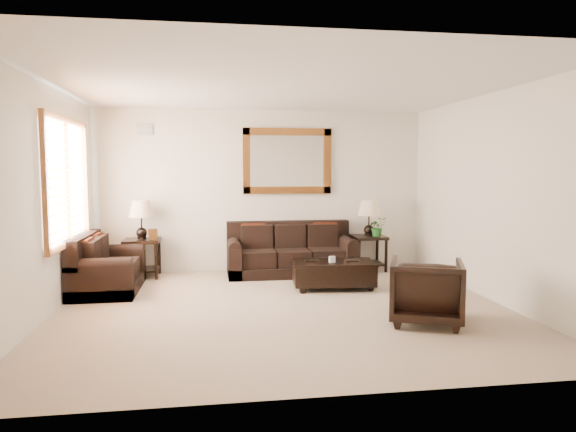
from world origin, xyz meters
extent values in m
cube|color=tan|center=(0.00, 0.00, 0.00)|extent=(5.50, 5.00, 0.01)
cube|color=white|center=(0.00, 0.00, 2.70)|extent=(5.50, 5.00, 0.01)
cube|color=silver|center=(0.00, 2.50, 1.35)|extent=(5.50, 0.01, 2.70)
cube|color=silver|center=(0.00, -2.50, 1.35)|extent=(5.50, 0.01, 2.70)
cube|color=silver|center=(-2.75, 0.00, 1.35)|extent=(0.01, 5.00, 2.70)
cube|color=silver|center=(2.75, 0.00, 1.35)|extent=(0.01, 5.00, 2.70)
cube|color=white|center=(-2.73, 0.90, 1.55)|extent=(0.01, 1.80, 1.50)
cube|color=brown|center=(-2.70, 0.90, 2.34)|extent=(0.06, 1.96, 0.08)
cube|color=brown|center=(-2.70, 0.90, 0.76)|extent=(0.06, 1.96, 0.08)
cube|color=brown|center=(-2.70, -0.04, 1.55)|extent=(0.06, 0.08, 1.50)
cube|color=brown|center=(-2.70, 1.84, 1.55)|extent=(0.06, 0.08, 1.50)
cube|color=brown|center=(-2.70, 0.90, 1.55)|extent=(0.05, 0.05, 1.50)
cube|color=#43230D|center=(0.42, 2.46, 1.85)|extent=(1.50, 0.06, 1.10)
cube|color=white|center=(0.42, 2.48, 1.85)|extent=(1.26, 0.01, 0.86)
cube|color=#999999|center=(-1.90, 2.48, 2.35)|extent=(0.25, 0.02, 0.18)
cube|color=black|center=(0.42, 2.03, 0.08)|extent=(2.06, 0.89, 0.17)
cube|color=black|center=(0.42, 2.38, 0.63)|extent=(2.06, 0.21, 0.42)
cube|color=black|center=(-0.13, 2.02, 0.30)|extent=(0.53, 0.73, 0.25)
cube|color=black|center=(0.42, 2.02, 0.30)|extent=(0.53, 0.73, 0.25)
cube|color=black|center=(0.97, 2.02, 0.30)|extent=(0.53, 0.73, 0.25)
cube|color=black|center=(-0.51, 2.03, 0.25)|extent=(0.21, 0.89, 0.50)
cylinder|color=black|center=(-0.51, 2.03, 0.50)|extent=(0.21, 0.87, 0.21)
cube|color=black|center=(1.35, 2.03, 0.25)|extent=(0.21, 0.89, 0.50)
cylinder|color=black|center=(1.35, 2.03, 0.50)|extent=(0.21, 0.87, 0.21)
cube|color=#63220D|center=(-0.18, 2.20, 0.63)|extent=(0.39, 0.17, 0.41)
cube|color=#63220D|center=(1.02, 2.20, 0.63)|extent=(0.39, 0.17, 0.41)
cube|color=black|center=(-2.31, 1.29, 0.08)|extent=(0.85, 1.43, 0.16)
cube|color=black|center=(-2.63, 1.29, 0.60)|extent=(0.20, 1.43, 0.40)
cube|color=black|center=(-2.29, 1.03, 0.28)|extent=(0.70, 0.50, 0.24)
cube|color=black|center=(-2.29, 1.55, 0.28)|extent=(0.70, 0.50, 0.24)
cube|color=black|center=(-2.31, 0.67, 0.24)|extent=(0.85, 0.20, 0.47)
cylinder|color=black|center=(-2.31, 0.67, 0.47)|extent=(0.83, 0.20, 0.20)
cube|color=black|center=(-2.31, 1.90, 0.24)|extent=(0.85, 0.20, 0.47)
cylinder|color=black|center=(-2.31, 1.90, 0.47)|extent=(0.83, 0.20, 0.20)
cube|color=#63220D|center=(-2.47, 0.98, 0.60)|extent=(0.17, 0.38, 0.39)
cube|color=#63220D|center=(-2.47, 1.59, 0.60)|extent=(0.17, 0.38, 0.39)
cube|color=black|center=(-1.95, 2.18, 0.58)|extent=(0.56, 0.56, 0.05)
cube|color=black|center=(-1.95, 2.18, 0.12)|extent=(0.47, 0.47, 0.03)
cylinder|color=black|center=(-2.19, 1.94, 0.28)|extent=(0.05, 0.05, 0.56)
cylinder|color=black|center=(-1.71, 1.94, 0.28)|extent=(0.05, 0.05, 0.56)
cylinder|color=black|center=(-2.19, 2.42, 0.28)|extent=(0.05, 0.05, 0.56)
cylinder|color=black|center=(-1.71, 2.42, 0.28)|extent=(0.05, 0.05, 0.56)
sphere|color=black|center=(-1.95, 2.18, 0.71)|extent=(0.17, 0.17, 0.17)
cylinder|color=black|center=(-1.95, 2.18, 0.89)|extent=(0.02, 0.02, 0.36)
cone|color=#D6B48F|center=(-1.95, 2.18, 1.09)|extent=(0.39, 0.39, 0.26)
cube|color=#43230D|center=(-1.77, 2.08, 0.69)|extent=(0.15, 0.10, 0.17)
cube|color=black|center=(1.78, 2.19, 0.57)|extent=(0.54, 0.54, 0.05)
cube|color=black|center=(1.78, 2.19, 0.12)|extent=(0.46, 0.46, 0.03)
cylinder|color=black|center=(1.55, 1.96, 0.27)|extent=(0.05, 0.05, 0.54)
cylinder|color=black|center=(2.01, 1.96, 0.27)|extent=(0.05, 0.05, 0.54)
cylinder|color=black|center=(1.55, 2.42, 0.27)|extent=(0.05, 0.05, 0.54)
cylinder|color=black|center=(2.01, 2.42, 0.27)|extent=(0.05, 0.05, 0.54)
sphere|color=black|center=(1.78, 2.19, 0.69)|extent=(0.17, 0.17, 0.17)
cylinder|color=black|center=(1.78, 2.19, 0.87)|extent=(0.02, 0.02, 0.35)
cone|color=#D6B48F|center=(1.78, 2.19, 1.06)|extent=(0.37, 0.37, 0.26)
sphere|color=black|center=(0.38, 0.73, 0.04)|extent=(0.11, 0.11, 0.11)
sphere|color=black|center=(1.35, 0.73, 0.04)|extent=(0.11, 0.11, 0.11)
sphere|color=black|center=(0.38, 1.17, 0.04)|extent=(0.11, 0.11, 0.11)
sphere|color=black|center=(1.35, 1.17, 0.04)|extent=(0.11, 0.11, 0.11)
cube|color=black|center=(0.87, 0.95, 0.24)|extent=(1.19, 0.71, 0.32)
cube|color=black|center=(0.87, 0.95, 0.38)|extent=(1.22, 0.73, 0.04)
cube|color=black|center=(0.56, 0.99, 0.41)|extent=(0.20, 0.15, 0.03)
cube|color=black|center=(1.13, 0.90, 0.41)|extent=(0.19, 0.14, 0.02)
cube|color=white|center=(0.82, 0.86, 0.44)|extent=(0.09, 0.07, 0.09)
imported|color=black|center=(1.50, -0.82, 0.40)|extent=(0.99, 0.96, 0.79)
imported|color=#1F561D|center=(1.90, 2.09, 0.72)|extent=(0.30, 0.33, 0.25)
camera|label=1|loc=(-0.86, -6.14, 1.70)|focal=32.00mm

